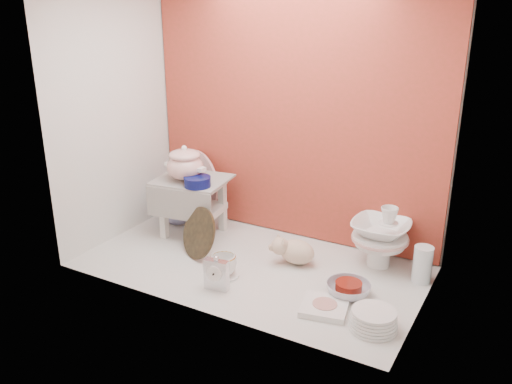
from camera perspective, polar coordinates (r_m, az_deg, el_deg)
ground at (r=2.93m, az=-0.54°, el=-7.79°), size 1.80×1.80×0.00m
niche_shell at (r=2.78m, az=1.27°, el=10.98°), size 1.86×1.03×1.53m
step_stool at (r=3.26m, az=-6.65°, el=-1.54°), size 0.46×0.41×0.35m
soup_tureen at (r=3.14m, az=-7.55°, el=3.06°), size 0.30×0.30×0.21m
cobalt_bowl at (r=3.06m, az=-6.23°, el=1.10°), size 0.19×0.19×0.06m
floral_platter at (r=3.52m, az=-6.40°, el=0.92°), size 0.44×0.18×0.44m
blue_white_vase at (r=3.47m, az=-8.32°, el=-1.12°), size 0.32×0.32×0.26m
lacquer_tray at (r=2.99m, az=-6.09°, el=-4.34°), size 0.31×0.23×0.28m
mantel_clock at (r=2.68m, az=-4.21°, el=-8.56°), size 0.13×0.06×0.18m
plush_pig at (r=2.92m, az=4.37°, el=-6.30°), size 0.27×0.20×0.15m
teacup_saucer at (r=2.83m, az=-3.45°, el=-8.77°), size 0.19×0.19×0.01m
gold_rim_teacup at (r=2.80m, az=-3.48°, el=-7.70°), size 0.15×0.15×0.11m
lattice_dish at (r=2.57m, az=7.29°, el=-11.97°), size 0.25×0.25×0.03m
dinner_plate_stack at (r=2.46m, az=12.35°, el=-13.05°), size 0.22×0.22×0.09m
crystal_bowl at (r=2.68m, az=9.77°, el=-10.16°), size 0.26×0.26×0.07m
clear_glass_vase at (r=2.86m, az=17.23°, el=-7.33°), size 0.10×0.10×0.19m
porcelain_tower at (r=2.93m, az=13.03°, el=-4.55°), size 0.34×0.34×0.35m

